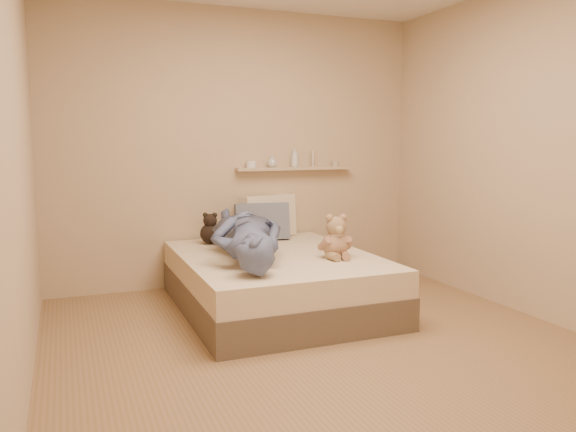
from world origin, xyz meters
name	(u,v)px	position (x,y,z in m)	size (l,w,h in m)	color
room	(326,151)	(0.00, 0.00, 1.30)	(3.80, 3.80, 3.80)	#8A6847
bed	(275,281)	(0.00, 0.93, 0.22)	(1.50, 1.90, 0.45)	brown
game_console	(254,249)	(-0.36, 0.41, 0.61)	(0.20, 0.15, 0.06)	#AFB2B6
teddy_bear	(336,240)	(0.39, 0.61, 0.60)	(0.29, 0.28, 0.35)	#9E7057
dark_plush	(210,230)	(-0.38, 1.59, 0.57)	(0.19, 0.19, 0.29)	black
pillow_cream	(268,216)	(0.24, 1.76, 0.65)	(0.55, 0.16, 0.40)	beige
pillow_grey	(262,222)	(0.13, 1.62, 0.62)	(0.50, 0.14, 0.34)	slate
person	(246,234)	(-0.25, 0.91, 0.64)	(0.57, 1.58, 0.38)	#4B5276
wall_shelf	(295,168)	(0.55, 1.84, 1.10)	(1.20, 0.12, 0.03)	tan
shelf_bottles	(284,161)	(0.43, 1.84, 1.18)	(0.98, 0.10, 0.18)	white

